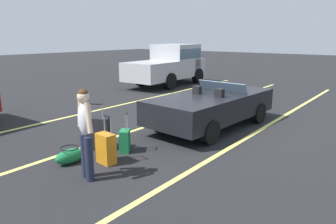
% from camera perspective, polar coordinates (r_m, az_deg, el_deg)
% --- Properties ---
extents(ground_plane, '(80.00, 80.00, 0.00)m').
position_cam_1_polar(ground_plane, '(9.04, 7.83, -2.65)').
color(ground_plane, black).
extents(lot_line_near, '(18.00, 0.12, 0.01)m').
position_cam_1_polar(lot_line_near, '(8.52, 15.05, -4.03)').
color(lot_line_near, '#EAE066').
rests_on(lot_line_near, ground_plane).
extents(lot_line_mid, '(18.00, 0.12, 0.01)m').
position_cam_1_polar(lot_line_mid, '(9.82, 0.47, -1.20)').
color(lot_line_mid, '#EAE066').
rests_on(lot_line_mid, ground_plane).
extents(lot_line_far, '(18.00, 0.12, 0.01)m').
position_cam_1_polar(lot_line_far, '(11.62, -10.14, 0.92)').
color(lot_line_far, '#EAE066').
rests_on(lot_line_far, ground_plane).
extents(convertible_car, '(4.24, 2.03, 1.24)m').
position_cam_1_polar(convertible_car, '(9.07, 8.69, 1.20)').
color(convertible_car, black).
rests_on(convertible_car, ground_plane).
extents(suitcase_large_black, '(0.47, 0.56, 1.08)m').
position_cam_1_polar(suitcase_large_black, '(7.29, -12.38, -3.80)').
color(suitcase_large_black, black).
rests_on(suitcase_large_black, ground_plane).
extents(suitcase_medium_bright, '(0.28, 0.42, 0.99)m').
position_cam_1_polar(suitcase_medium_bright, '(6.48, -11.24, -6.51)').
color(suitcase_medium_bright, orange).
rests_on(suitcase_medium_bright, ground_plane).
extents(suitcase_small_carryon, '(0.39, 0.36, 0.89)m').
position_cam_1_polar(suitcase_small_carryon, '(7.05, -7.88, -5.22)').
color(suitcase_small_carryon, '#19723F').
rests_on(suitcase_small_carryon, ground_plane).
extents(duffel_bag, '(0.67, 0.41, 0.34)m').
position_cam_1_polar(duffel_bag, '(6.70, -17.39, -7.62)').
color(duffel_bag, '#19723F').
rests_on(duffel_bag, ground_plane).
extents(traveler_person, '(0.31, 0.60, 1.65)m').
position_cam_1_polar(traveler_person, '(5.66, -14.83, -3.11)').
color(traveler_person, '#1E2338').
rests_on(traveler_person, ground_plane).
extents(parked_pickup_truck_near, '(5.09, 2.25, 2.10)m').
position_cam_1_polar(parked_pickup_truck_near, '(16.72, 0.49, 8.81)').
color(parked_pickup_truck_near, '#B2B2B7').
rests_on(parked_pickup_truck_near, ground_plane).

